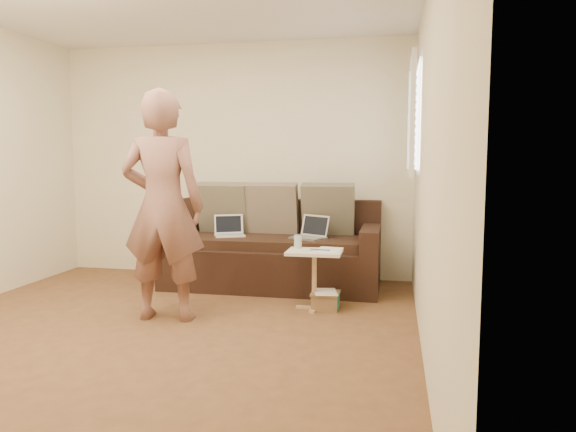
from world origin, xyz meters
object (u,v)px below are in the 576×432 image
(side_table, at_px, (314,280))
(sofa, at_px, (272,246))
(person, at_px, (163,206))
(laptop_white, at_px, (230,236))
(laptop_silver, at_px, (308,239))
(striped_box, at_px, (325,300))
(drinking_glass, at_px, (298,242))

(side_table, bearing_deg, sofa, 125.65)
(person, bearing_deg, laptop_white, -103.74)
(sofa, bearing_deg, laptop_silver, -11.81)
(side_table, distance_m, striped_box, 0.21)
(sofa, distance_m, side_table, 0.96)
(sofa, relative_size, person, 1.17)
(laptop_silver, relative_size, person, 0.18)
(sofa, relative_size, laptop_silver, 6.66)
(laptop_white, relative_size, side_table, 0.58)
(laptop_silver, bearing_deg, laptop_white, -152.53)
(laptop_white, bearing_deg, striped_box, -57.15)
(sofa, height_order, person, person)
(sofa, xyz_separation_m, laptop_silver, (0.39, -0.08, 0.10))
(side_table, bearing_deg, laptop_silver, 103.69)
(person, relative_size, drinking_glass, 15.69)
(sofa, relative_size, drinking_glass, 18.33)
(sofa, distance_m, person, 1.53)
(laptop_white, bearing_deg, drinking_glass, -61.16)
(side_table, xyz_separation_m, striped_box, (0.10, 0.02, -0.18))
(sofa, relative_size, striped_box, 8.88)
(person, xyz_separation_m, drinking_glass, (1.01, 0.62, -0.36))
(laptop_silver, xyz_separation_m, person, (-1.01, -1.21, 0.42))
(side_table, relative_size, drinking_glass, 4.36)
(striped_box, bearing_deg, laptop_silver, 111.65)
(drinking_glass, xyz_separation_m, striped_box, (0.26, -0.08, -0.51))
(laptop_silver, relative_size, drinking_glass, 2.75)
(laptop_white, relative_size, drinking_glass, 2.53)
(laptop_white, bearing_deg, person, -122.83)
(side_table, distance_m, drinking_glass, 0.37)
(sofa, distance_m, striped_box, 1.06)
(person, height_order, drinking_glass, person)
(sofa, bearing_deg, drinking_glass, -60.00)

